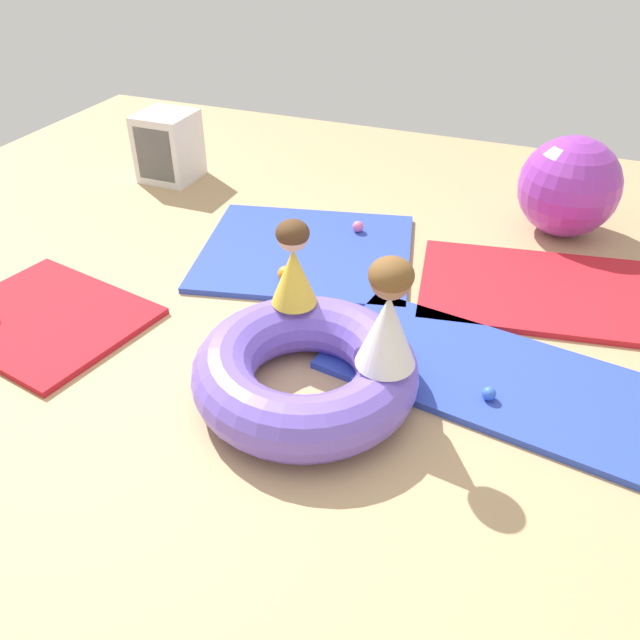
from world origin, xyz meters
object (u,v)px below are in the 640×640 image
at_px(child_in_yellow, 293,264).
at_px(play_ball_pink, 358,227).
at_px(inflatable_cushion, 305,371).
at_px(child_in_white, 388,315).
at_px(exercise_ball_large, 569,187).
at_px(storage_cube, 167,147).
at_px(play_ball_blue, 489,394).
at_px(play_ball_orange, 286,274).

distance_m(child_in_yellow, play_ball_pink, 1.47).
distance_m(inflatable_cushion, child_in_white, 0.58).
bearing_deg(inflatable_cushion, play_ball_pink, 100.32).
distance_m(exercise_ball_large, storage_cube, 3.22).
distance_m(play_ball_blue, play_ball_pink, 1.89).
bearing_deg(child_in_white, play_ball_blue, -168.44).
xyz_separation_m(play_ball_pink, storage_cube, (-1.85, 0.41, 0.20)).
bearing_deg(play_ball_blue, child_in_yellow, 175.98).
distance_m(play_ball_orange, storage_cube, 2.06).
relative_size(child_in_white, play_ball_blue, 7.90).
height_order(play_ball_orange, storage_cube, storage_cube).
distance_m(play_ball_orange, exercise_ball_large, 2.15).
bearing_deg(inflatable_cushion, storage_cube, 135.21).
height_order(child_in_yellow, play_ball_pink, child_in_yellow).
distance_m(play_ball_pink, play_ball_orange, 0.84).
bearing_deg(inflatable_cushion, child_in_yellow, 120.83).
relative_size(inflatable_cushion, play_ball_orange, 11.08).
distance_m(child_in_yellow, exercise_ball_large, 2.38).
xyz_separation_m(play_ball_blue, storage_cube, (-3.04, 1.88, 0.20)).
distance_m(inflatable_cushion, play_ball_orange, 1.06).
bearing_deg(play_ball_blue, exercise_ball_large, 85.45).
relative_size(play_ball_pink, storage_cube, 0.14).
distance_m(child_in_yellow, storage_cube, 2.68).
relative_size(child_in_white, child_in_yellow, 1.16).
xyz_separation_m(play_ball_blue, play_ball_pink, (-1.19, 1.47, 0.00)).
xyz_separation_m(play_ball_blue, exercise_ball_large, (0.17, 2.09, 0.28)).
distance_m(play_ball_blue, play_ball_orange, 1.55).
height_order(child_in_white, play_ball_blue, child_in_white).
bearing_deg(child_in_yellow, child_in_white, -162.23).
relative_size(play_ball_orange, exercise_ball_large, 0.14).
distance_m(child_in_white, storage_cube, 3.34).
bearing_deg(exercise_ball_large, child_in_white, -105.46).
xyz_separation_m(child_in_white, play_ball_blue, (0.48, 0.24, -0.51)).
bearing_deg(play_ball_blue, storage_cube, 148.24).
relative_size(child_in_yellow, exercise_ball_large, 0.67).
bearing_deg(child_in_yellow, inflatable_cushion, 166.39).
relative_size(child_in_yellow, play_ball_pink, 5.95).
distance_m(inflatable_cushion, play_ball_blue, 0.92).
height_order(inflatable_cushion, play_ball_pink, inflatable_cushion).
distance_m(inflatable_cushion, exercise_ball_large, 2.59).
xyz_separation_m(play_ball_orange, storage_cube, (-1.64, 1.23, 0.19)).
bearing_deg(play_ball_blue, child_in_white, -153.28).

